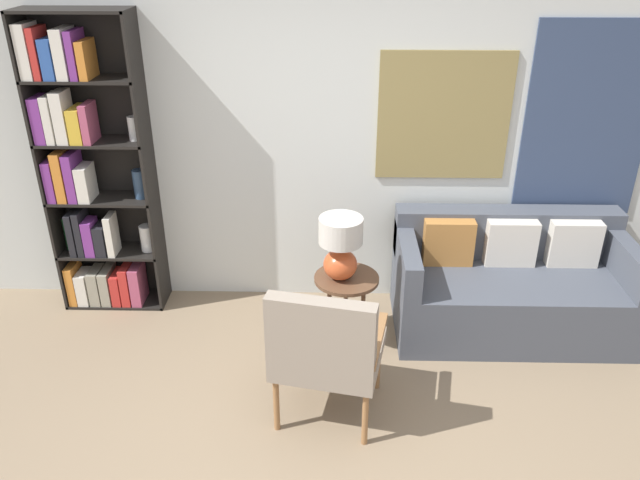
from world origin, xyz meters
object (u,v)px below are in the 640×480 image
object	(u,v)px
side_table	(346,286)
armchair	(326,347)
table_lamp	(341,245)
couch	(509,286)
bookshelf	(88,177)

from	to	relation	value
side_table	armchair	bearing A→B (deg)	-99.53
armchair	table_lamp	bearing A→B (deg)	83.57
couch	table_lamp	distance (m)	1.35
side_table	table_lamp	bearing A→B (deg)	-163.80
armchair	side_table	distance (m)	0.79
couch	side_table	bearing A→B (deg)	-167.28
armchair	table_lamp	size ratio (longest dim) A/B	2.08
armchair	couch	world-z (taller)	armchair
bookshelf	couch	world-z (taller)	bookshelf
bookshelf	side_table	world-z (taller)	bookshelf
bookshelf	table_lamp	bearing A→B (deg)	-16.26
armchair	side_table	bearing A→B (deg)	80.47
couch	table_lamp	size ratio (longest dim) A/B	3.69
couch	table_lamp	world-z (taller)	table_lamp
bookshelf	side_table	distance (m)	2.02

